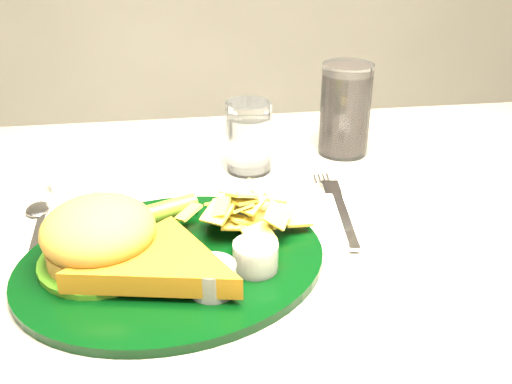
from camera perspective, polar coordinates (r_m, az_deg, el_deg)
dinner_plate at (r=0.62m, az=-8.50°, el=-4.37°), size 0.40×0.36×0.08m
water_glass at (r=0.84m, az=-0.74°, el=5.53°), size 0.08×0.08×0.11m
cola_glass at (r=0.90m, az=8.92°, el=8.14°), size 0.10×0.10×0.14m
fork_napkin at (r=0.73m, az=8.70°, el=-2.40°), size 0.16×0.19×0.01m
spoon at (r=0.73m, az=-21.13°, el=-4.10°), size 0.05×0.14×0.01m
ramekin at (r=0.84m, az=-18.64°, el=1.04°), size 0.05×0.05×0.03m
wrapped_straw at (r=0.85m, az=-11.21°, el=1.63°), size 0.18×0.14×0.01m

